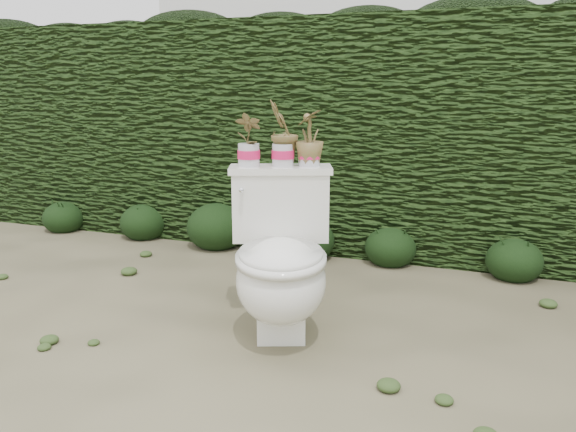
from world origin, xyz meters
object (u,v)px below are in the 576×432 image
(potted_plant_left, at_px, (249,141))
(potted_plant_right, at_px, (309,140))
(potted_plant_center, at_px, (283,135))
(toilet, at_px, (281,263))

(potted_plant_left, distance_m, potted_plant_right, 0.30)
(potted_plant_center, height_order, potted_plant_right, potted_plant_center)
(potted_plant_left, height_order, potted_plant_center, potted_plant_center)
(toilet, xyz_separation_m, potted_plant_left, (-0.23, 0.17, 0.54))
(potted_plant_center, bearing_deg, potted_plant_right, 116.78)
(potted_plant_left, bearing_deg, potted_plant_right, -159.54)
(potted_plant_left, height_order, potted_plant_right, potted_plant_right)
(potted_plant_left, xyz_separation_m, potted_plant_right, (0.28, 0.10, 0.01))
(potted_plant_left, bearing_deg, potted_plant_center, -159.54)
(toilet, height_order, potted_plant_center, potted_plant_center)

